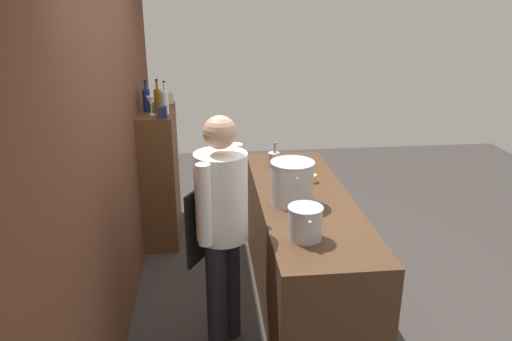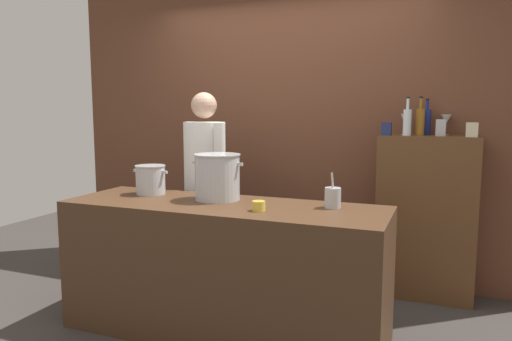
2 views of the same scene
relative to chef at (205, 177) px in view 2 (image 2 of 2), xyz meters
The scene contains 17 objects.
ground_plane 1.26m from the chef, 54.05° to the right, with size 8.00×8.00×0.00m, color #383330.
brick_back_panel 1.03m from the chef, 57.76° to the left, with size 4.40×0.10×3.00m, color brown.
prep_counter 0.96m from the chef, 54.05° to the right, with size 2.17×0.70×0.90m, color #472D1C.
bar_cabinet 1.82m from the chef, 17.53° to the left, with size 0.76×0.32×1.32m, color brown.
chef is the anchor object (origin of this frame).
stockpot_large 0.66m from the chef, 54.82° to the right, with size 0.38×0.32×0.32m.
stockpot_small 0.55m from the chef, 109.72° to the right, with size 0.29×0.22×0.21m.
utensil_crock 1.29m from the chef, 23.44° to the right, with size 0.10×0.10×0.23m.
butter_jar 1.09m from the chef, 44.78° to the right, with size 0.08×0.08×0.06m, color yellow.
wine_bottle_amber 1.77m from the chef, 17.29° to the left, with size 0.07×0.07×0.30m.
wine_bottle_clear 1.67m from the chef, 15.78° to the left, with size 0.06×0.06×0.30m.
wine_bottle_cobalt 1.85m from the chef, 20.16° to the left, with size 0.07×0.07×0.29m.
wine_glass_short 1.69m from the chef, 20.31° to the left, with size 0.08×0.08×0.17m.
wine_glass_wide 1.99m from the chef, 19.25° to the left, with size 0.08×0.08×0.17m.
spice_tin_silver 1.90m from the chef, 15.76° to the left, with size 0.07×0.07×0.13m, color #B2B2B7.
spice_tin_navy 1.51m from the chef, 18.04° to the left, with size 0.08×0.08×0.10m, color navy.
spice_tin_cream 2.09m from the chef, 12.13° to the left, with size 0.08×0.08×0.11m, color beige.
Camera 2 is at (1.36, -2.82, 1.53)m, focal length 33.56 mm.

